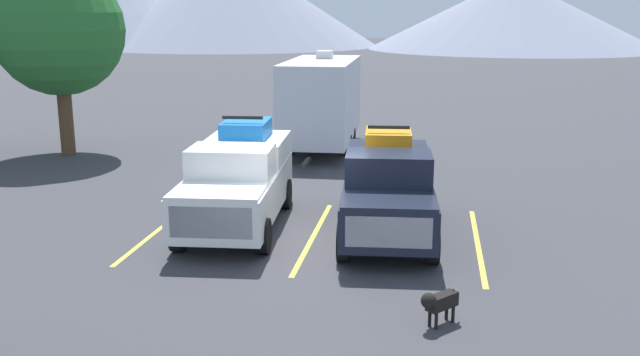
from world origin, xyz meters
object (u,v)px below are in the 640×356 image
at_px(camper_trailer_a, 321,99).
at_px(pickup_truck_b, 388,187).
at_px(pickup_truck_a, 238,179).
at_px(dog, 438,302).

bearing_deg(camper_trailer_a, pickup_truck_b, -72.35).
xyz_separation_m(pickup_truck_a, camper_trailer_a, (0.56, 9.88, 0.78)).
distance_m(pickup_truck_b, camper_trailer_a, 10.54).
distance_m(camper_trailer_a, dog, 15.75).
bearing_deg(dog, pickup_truck_a, 133.67).
xyz_separation_m(pickup_truck_b, dog, (1.19, -5.04, -0.72)).
relative_size(pickup_truck_b, camper_trailer_a, 0.73).
height_order(pickup_truck_b, dog, pickup_truck_b).
bearing_deg(pickup_truck_a, dog, -46.33).
height_order(pickup_truck_a, camper_trailer_a, camper_trailer_a).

